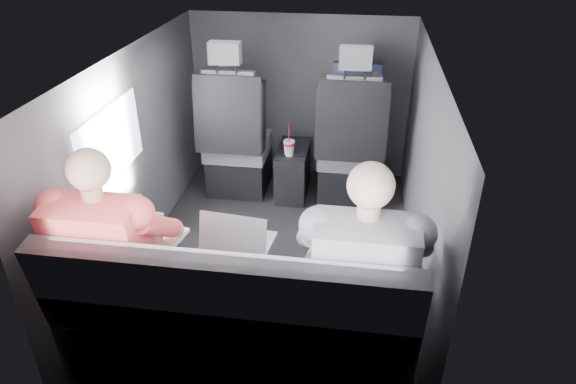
# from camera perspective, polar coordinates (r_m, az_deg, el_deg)

# --- Properties ---
(floor) EXTENTS (2.60, 2.60, 0.00)m
(floor) POSITION_cam_1_polar(r_m,az_deg,el_deg) (3.52, -1.42, -6.99)
(floor) COLOR black
(floor) RESTS_ON ground
(ceiling) EXTENTS (2.60, 2.60, 0.00)m
(ceiling) POSITION_cam_1_polar(r_m,az_deg,el_deg) (2.93, -1.76, 14.78)
(ceiling) COLOR #B2B2AD
(ceiling) RESTS_ON panel_back
(panel_left) EXTENTS (0.02, 2.60, 1.35)m
(panel_left) POSITION_cam_1_polar(r_m,az_deg,el_deg) (3.43, -16.61, 3.74)
(panel_left) COLOR #56565B
(panel_left) RESTS_ON floor
(panel_right) EXTENTS (0.02, 2.60, 1.35)m
(panel_right) POSITION_cam_1_polar(r_m,az_deg,el_deg) (3.16, 14.76, 1.73)
(panel_right) COLOR #56565B
(panel_right) RESTS_ON floor
(panel_front) EXTENTS (1.80, 0.02, 1.35)m
(panel_front) POSITION_cam_1_polar(r_m,az_deg,el_deg) (4.36, 1.35, 10.46)
(panel_front) COLOR #56565B
(panel_front) RESTS_ON floor
(panel_back) EXTENTS (1.80, 0.02, 1.35)m
(panel_back) POSITION_cam_1_polar(r_m,az_deg,el_deg) (2.11, -7.67, -12.91)
(panel_back) COLOR #56565B
(panel_back) RESTS_ON floor
(side_window) EXTENTS (0.02, 0.75, 0.42)m
(side_window) POSITION_cam_1_polar(r_m,az_deg,el_deg) (3.08, -19.01, 5.06)
(side_window) COLOR white
(side_window) RESTS_ON panel_left
(seatbelt) EXTENTS (0.35, 0.11, 0.59)m
(seatbelt) POSITION_cam_1_polar(r_m,az_deg,el_deg) (3.69, 7.17, 8.75)
(seatbelt) COLOR black
(seatbelt) RESTS_ON front_seat_right
(front_seat_left) EXTENTS (0.52, 0.58, 1.26)m
(front_seat_left) POSITION_cam_1_polar(r_m,az_deg,el_deg) (4.11, -5.75, 5.03)
(front_seat_left) COLOR black
(front_seat_left) RESTS_ON floor
(front_seat_right) EXTENTS (0.52, 0.58, 1.26)m
(front_seat_right) POSITION_cam_1_polar(r_m,az_deg,el_deg) (4.00, 6.90, 4.25)
(front_seat_right) COLOR black
(front_seat_right) RESTS_ON floor
(center_console) EXTENTS (0.24, 0.48, 0.41)m
(center_console) POSITION_cam_1_polar(r_m,az_deg,el_deg) (4.16, 0.56, 2.39)
(center_console) COLOR black
(center_console) RESTS_ON floor
(rear_bench) EXTENTS (1.60, 0.57, 0.92)m
(rear_bench) POSITION_cam_1_polar(r_m,az_deg,el_deg) (2.53, -5.66, -15.49)
(rear_bench) COLOR slate
(rear_bench) RESTS_ON floor
(soda_cup) EXTENTS (0.09, 0.09, 0.26)m
(soda_cup) POSITION_cam_1_polar(r_m,az_deg,el_deg) (3.93, 0.11, 5.00)
(soda_cup) COLOR white
(soda_cup) RESTS_ON center_console
(laptop_white) EXTENTS (0.41, 0.40, 0.27)m
(laptop_white) POSITION_cam_1_polar(r_m,az_deg,el_deg) (2.68, -16.11, -4.68)
(laptop_white) COLOR silver
(laptop_white) RESTS_ON passenger_rear_left
(laptop_silver) EXTENTS (0.36, 0.33, 0.24)m
(laptop_silver) POSITION_cam_1_polar(r_m,az_deg,el_deg) (2.57, -5.63, -5.30)
(laptop_silver) COLOR #B4B4B9
(laptop_silver) RESTS_ON rear_bench
(laptop_black) EXTENTS (0.44, 0.47, 0.26)m
(laptop_black) POSITION_cam_1_polar(r_m,az_deg,el_deg) (2.46, 9.64, -7.29)
(laptop_black) COLOR black
(laptop_black) RESTS_ON passenger_rear_right
(passenger_rear_left) EXTENTS (0.51, 0.63, 1.24)m
(passenger_rear_left) POSITION_cam_1_polar(r_m,az_deg,el_deg) (2.57, -18.20, -6.83)
(passenger_rear_left) COLOR #323237
(passenger_rear_left) RESTS_ON rear_bench
(passenger_rear_right) EXTENTS (0.52, 0.64, 1.26)m
(passenger_rear_right) POSITION_cam_1_polar(r_m,az_deg,el_deg) (2.33, 8.19, -9.39)
(passenger_rear_right) COLOR navy
(passenger_rear_right) RESTS_ON rear_bench
(passenger_front_right) EXTENTS (0.37, 0.37, 0.71)m
(passenger_front_right) POSITION_cam_1_polar(r_m,az_deg,el_deg) (4.12, 7.50, 10.03)
(passenger_front_right) COLOR navy
(passenger_front_right) RESTS_ON front_seat_right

